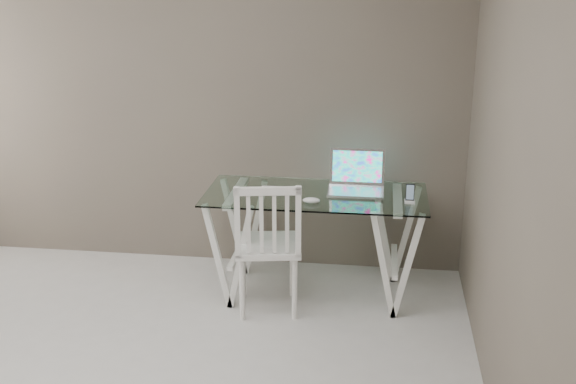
# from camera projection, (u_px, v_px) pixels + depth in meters

# --- Properties ---
(room) EXTENTS (4.50, 4.52, 2.71)m
(room) POSITION_uv_depth(u_px,v_px,m) (46.00, 94.00, 3.11)
(room) COLOR beige
(room) RESTS_ON ground
(desk) EXTENTS (1.50, 0.70, 0.75)m
(desk) POSITION_uv_depth(u_px,v_px,m) (315.00, 243.00, 5.00)
(desk) COLOR silver
(desk) RESTS_ON ground
(chair) EXTENTS (0.49, 0.49, 0.93)m
(chair) POSITION_uv_depth(u_px,v_px,m) (268.00, 242.00, 4.69)
(chair) COLOR white
(chair) RESTS_ON ground
(laptop) EXTENTS (0.38, 0.32, 0.27)m
(laptop) POSITION_uv_depth(u_px,v_px,m) (356.00, 181.00, 4.95)
(laptop) COLOR silver
(laptop) RESTS_ON desk
(keyboard) EXTENTS (0.27, 0.12, 0.01)m
(keyboard) POSITION_uv_depth(u_px,v_px,m) (279.00, 189.00, 4.97)
(keyboard) COLOR silver
(keyboard) RESTS_ON desk
(mouse) EXTENTS (0.11, 0.07, 0.04)m
(mouse) POSITION_uv_depth(u_px,v_px,m) (311.00, 200.00, 4.70)
(mouse) COLOR white
(mouse) RESTS_ON desk
(phone_dock) EXTENTS (0.07, 0.07, 0.12)m
(phone_dock) POSITION_uv_depth(u_px,v_px,m) (410.00, 197.00, 4.71)
(phone_dock) COLOR white
(phone_dock) RESTS_ON desk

